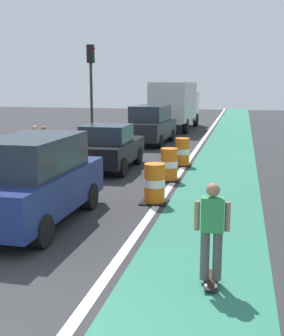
{
  "coord_description": "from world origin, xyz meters",
  "views": [
    {
      "loc": [
        3.05,
        -4.93,
        3.25
      ],
      "look_at": [
        0.6,
        6.05,
        1.1
      ],
      "focal_mm": 48.26,
      "sensor_mm": 36.0,
      "label": 1
    }
  ],
  "objects_px": {
    "parked_suv_third": "(151,125)",
    "skateboarder_on_lane": "(212,230)",
    "traffic_barrel_front": "(155,184)",
    "delivery_truck_down_block": "(176,103)",
    "traffic_barrel_back": "(182,152)",
    "traffic_light_corner": "(91,77)",
    "pedestrian_crossing": "(44,145)",
    "traffic_barrel_mid": "(169,165)",
    "pedestrian_waiting": "(36,145)",
    "parked_suv_nearest": "(34,180)",
    "parked_sedan_second": "(108,148)"
  },
  "relations": [
    {
      "from": "parked_sedan_second",
      "to": "traffic_barrel_front",
      "type": "xyz_separation_m",
      "value": [
        2.6,
        -4.33,
        -0.3
      ]
    },
    {
      "from": "skateboarder_on_lane",
      "to": "parked_suv_third",
      "type": "distance_m",
      "value": 16.95
    },
    {
      "from": "traffic_barrel_mid",
      "to": "delivery_truck_down_block",
      "type": "xyz_separation_m",
      "value": [
        -2.18,
        16.34,
        1.31
      ]
    },
    {
      "from": "traffic_barrel_front",
      "to": "parked_suv_nearest",
      "type": "bearing_deg",
      "value": -134.94
    },
    {
      "from": "parked_suv_third",
      "to": "pedestrian_waiting",
      "type": "bearing_deg",
      "value": -112.35
    },
    {
      "from": "parked_suv_third",
      "to": "pedestrian_crossing",
      "type": "distance_m",
      "value": 7.95
    },
    {
      "from": "traffic_barrel_back",
      "to": "skateboarder_on_lane",
      "type": "bearing_deg",
      "value": -79.97
    },
    {
      "from": "traffic_barrel_mid",
      "to": "traffic_barrel_back",
      "type": "relative_size",
      "value": 1.0
    },
    {
      "from": "skateboarder_on_lane",
      "to": "parked_sedan_second",
      "type": "relative_size",
      "value": 0.41
    },
    {
      "from": "skateboarder_on_lane",
      "to": "traffic_barrel_back",
      "type": "relative_size",
      "value": 1.55
    },
    {
      "from": "delivery_truck_down_block",
      "to": "parked_suv_third",
      "type": "bearing_deg",
      "value": -91.73
    },
    {
      "from": "parked_sedan_second",
      "to": "pedestrian_waiting",
      "type": "bearing_deg",
      "value": -178.94
    },
    {
      "from": "traffic_barrel_back",
      "to": "delivery_truck_down_block",
      "type": "relative_size",
      "value": 0.14
    },
    {
      "from": "parked_sedan_second",
      "to": "delivery_truck_down_block",
      "type": "height_order",
      "value": "delivery_truck_down_block"
    },
    {
      "from": "parked_suv_third",
      "to": "skateboarder_on_lane",
      "type": "bearing_deg",
      "value": -75.21
    },
    {
      "from": "traffic_barrel_front",
      "to": "traffic_light_corner",
      "type": "relative_size",
      "value": 0.21
    },
    {
      "from": "parked_suv_nearest",
      "to": "traffic_barrel_back",
      "type": "height_order",
      "value": "parked_suv_nearest"
    },
    {
      "from": "skateboarder_on_lane",
      "to": "traffic_barrel_mid",
      "type": "xyz_separation_m",
      "value": [
        -1.92,
        7.63,
        -0.38
      ]
    },
    {
      "from": "pedestrian_waiting",
      "to": "traffic_barrel_back",
      "type": "bearing_deg",
      "value": 14.75
    },
    {
      "from": "traffic_barrel_front",
      "to": "delivery_truck_down_block",
      "type": "height_order",
      "value": "delivery_truck_down_block"
    },
    {
      "from": "delivery_truck_down_block",
      "to": "pedestrian_waiting",
      "type": "relative_size",
      "value": 4.76
    },
    {
      "from": "traffic_barrel_back",
      "to": "traffic_barrel_front",
      "type": "bearing_deg",
      "value": -90.01
    },
    {
      "from": "traffic_barrel_front",
      "to": "traffic_light_corner",
      "type": "bearing_deg",
      "value": 116.8
    },
    {
      "from": "parked_suv_nearest",
      "to": "traffic_barrel_mid",
      "type": "distance_m",
      "value": 5.77
    },
    {
      "from": "traffic_barrel_mid",
      "to": "delivery_truck_down_block",
      "type": "height_order",
      "value": "delivery_truck_down_block"
    },
    {
      "from": "delivery_truck_down_block",
      "to": "parked_sedan_second",
      "type": "bearing_deg",
      "value": -91.36
    },
    {
      "from": "parked_suv_nearest",
      "to": "parked_suv_third",
      "type": "height_order",
      "value": "same"
    },
    {
      "from": "parked_sedan_second",
      "to": "traffic_barrel_front",
      "type": "relative_size",
      "value": 3.77
    },
    {
      "from": "skateboarder_on_lane",
      "to": "traffic_light_corner",
      "type": "relative_size",
      "value": 0.33
    },
    {
      "from": "delivery_truck_down_block",
      "to": "pedestrian_crossing",
      "type": "distance_m",
      "value": 15.39
    },
    {
      "from": "pedestrian_crossing",
      "to": "traffic_light_corner",
      "type": "bearing_deg",
      "value": 92.43
    },
    {
      "from": "traffic_barrel_back",
      "to": "pedestrian_crossing",
      "type": "xyz_separation_m",
      "value": [
        -5.11,
        -1.58,
        0.33
      ]
    },
    {
      "from": "delivery_truck_down_block",
      "to": "parked_suv_nearest",
      "type": "bearing_deg",
      "value": -90.31
    },
    {
      "from": "skateboarder_on_lane",
      "to": "delivery_truck_down_block",
      "type": "xyz_separation_m",
      "value": [
        -4.1,
        23.97,
        0.94
      ]
    },
    {
      "from": "parked_suv_nearest",
      "to": "pedestrian_waiting",
      "type": "relative_size",
      "value": 2.87
    },
    {
      "from": "pedestrian_waiting",
      "to": "skateboarder_on_lane",
      "type": "bearing_deg",
      "value": -50.72
    },
    {
      "from": "traffic_barrel_back",
      "to": "pedestrian_crossing",
      "type": "distance_m",
      "value": 5.36
    },
    {
      "from": "traffic_barrel_mid",
      "to": "pedestrian_waiting",
      "type": "bearing_deg",
      "value": 165.84
    },
    {
      "from": "traffic_barrel_back",
      "to": "delivery_truck_down_block",
      "type": "xyz_separation_m",
      "value": [
        -2.25,
        13.52,
        1.31
      ]
    },
    {
      "from": "parked_sedan_second",
      "to": "traffic_light_corner",
      "type": "relative_size",
      "value": 0.81
    },
    {
      "from": "delivery_truck_down_block",
      "to": "traffic_light_corner",
      "type": "bearing_deg",
      "value": -110.05
    },
    {
      "from": "pedestrian_waiting",
      "to": "traffic_light_corner",
      "type": "bearing_deg",
      "value": 88.83
    },
    {
      "from": "traffic_barrel_front",
      "to": "delivery_truck_down_block",
      "type": "bearing_deg",
      "value": 96.66
    },
    {
      "from": "parked_suv_nearest",
      "to": "traffic_barrel_front",
      "type": "distance_m",
      "value": 3.38
    },
    {
      "from": "traffic_barrel_front",
      "to": "traffic_barrel_mid",
      "type": "bearing_deg",
      "value": 91.36
    },
    {
      "from": "parked_suv_third",
      "to": "traffic_barrel_mid",
      "type": "bearing_deg",
      "value": -74.62
    },
    {
      "from": "skateboarder_on_lane",
      "to": "delivery_truck_down_block",
      "type": "bearing_deg",
      "value": 99.7
    },
    {
      "from": "traffic_barrel_back",
      "to": "traffic_barrel_mid",
      "type": "bearing_deg",
      "value": -91.42
    },
    {
      "from": "parked_suv_third",
      "to": "traffic_light_corner",
      "type": "height_order",
      "value": "traffic_light_corner"
    },
    {
      "from": "pedestrian_crossing",
      "to": "parked_suv_nearest",
      "type": "bearing_deg",
      "value": -67.18
    }
  ]
}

